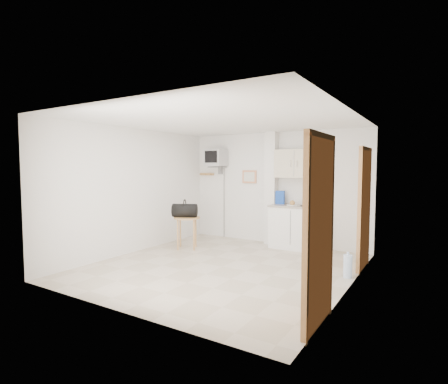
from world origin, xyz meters
The scene contains 7 objects.
ground centered at (0.00, 0.00, 0.00)m, with size 4.50×4.50×0.00m, color #C0B09B.
room_envelope centered at (0.24, 0.09, 1.54)m, with size 4.24×4.54×2.55m.
kitchenette centered at (0.57, 2.00, 0.80)m, with size 1.03×0.58×2.10m.
crt_television centered at (-1.45, 2.02, 1.94)m, with size 0.44×0.45×2.15m.
round_table centered at (-1.36, 0.76, 0.57)m, with size 0.56×0.56×0.67m.
duffel_bag centered at (-1.40, 0.74, 0.82)m, with size 0.58×0.47×0.38m.
water_bottle centered at (1.98, 0.52, 0.18)m, with size 0.13×0.13×0.40m.
Camera 1 is at (3.15, -5.04, 1.71)m, focal length 28.00 mm.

